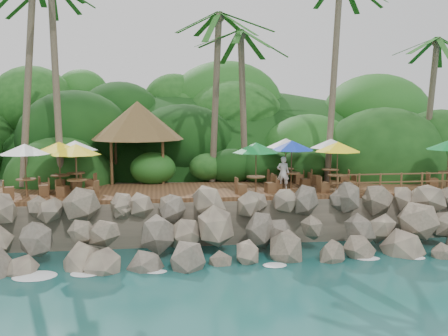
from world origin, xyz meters
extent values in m
plane|color=#19514F|center=(0.00, 0.00, 0.00)|extent=(140.00, 140.00, 0.00)
cube|color=gray|center=(0.00, 16.00, 1.05)|extent=(32.00, 25.20, 2.10)
ellipsoid|color=#143811|center=(0.00, 23.50, 0.00)|extent=(44.80, 28.00, 15.40)
cube|color=brown|center=(0.00, 6.00, 2.20)|extent=(26.00, 5.00, 0.20)
ellipsoid|color=white|center=(-9.00, 0.30, 0.03)|extent=(1.20, 0.80, 0.06)
ellipsoid|color=white|center=(-6.00, 0.30, 0.03)|extent=(1.20, 0.80, 0.06)
ellipsoid|color=white|center=(-3.00, 0.30, 0.03)|extent=(1.20, 0.80, 0.06)
ellipsoid|color=white|center=(0.00, 0.30, 0.03)|extent=(1.20, 0.80, 0.06)
ellipsoid|color=white|center=(3.00, 0.30, 0.03)|extent=(1.20, 0.80, 0.06)
ellipsoid|color=white|center=(6.00, 0.30, 0.03)|extent=(1.20, 0.80, 0.06)
ellipsoid|color=white|center=(9.00, 0.30, 0.03)|extent=(1.20, 0.80, 0.06)
cylinder|color=brown|center=(-8.72, 8.22, 7.84)|extent=(0.98, 2.43, 10.94)
cylinder|color=brown|center=(-10.16, 8.34, 8.04)|extent=(1.04, 2.34, 11.36)
cylinder|color=brown|center=(-0.13, 8.60, 6.98)|extent=(0.87, 0.82, 9.37)
ellipsoid|color=#23601E|center=(-0.13, 8.60, 11.67)|extent=(6.00, 6.00, 2.40)
cylinder|color=brown|center=(1.46, 8.73, 6.54)|extent=(0.85, 0.75, 8.48)
ellipsoid|color=#23601E|center=(1.46, 8.73, 10.77)|extent=(6.00, 6.00, 2.40)
cylinder|color=brown|center=(6.58, 8.11, 8.19)|extent=(1.45, 1.79, 11.72)
cylinder|color=brown|center=(12.99, 8.95, 6.44)|extent=(0.42, 1.17, 8.27)
ellipsoid|color=#23601E|center=(12.99, 8.95, 10.57)|extent=(6.00, 6.00, 2.40)
cylinder|color=brown|center=(-5.94, 8.22, 3.50)|extent=(0.16, 0.16, 2.40)
cylinder|color=brown|center=(-3.14, 8.22, 3.50)|extent=(0.16, 0.16, 2.40)
cylinder|color=brown|center=(-5.94, 11.02, 3.50)|extent=(0.16, 0.16, 2.40)
cylinder|color=brown|center=(-3.14, 11.02, 3.50)|extent=(0.16, 0.16, 2.40)
cone|color=brown|center=(-4.54, 9.62, 5.80)|extent=(5.29, 5.29, 2.20)
cylinder|color=brown|center=(5.54, 4.40, 2.71)|extent=(0.09, 0.09, 0.82)
cylinder|color=brown|center=(5.54, 4.40, 3.13)|extent=(0.93, 0.93, 0.06)
cylinder|color=brown|center=(5.54, 4.40, 3.52)|extent=(0.06, 0.06, 2.45)
cone|color=yellow|center=(5.54, 4.40, 4.58)|extent=(2.33, 2.33, 0.50)
cube|color=brown|center=(4.78, 4.24, 2.56)|extent=(0.55, 0.55, 0.51)
cube|color=brown|center=(6.31, 4.56, 2.56)|extent=(0.55, 0.55, 0.51)
cylinder|color=brown|center=(-9.65, 4.97, 2.71)|extent=(0.09, 0.09, 0.82)
cylinder|color=brown|center=(-9.65, 4.97, 3.13)|extent=(0.93, 0.93, 0.06)
cylinder|color=brown|center=(-9.65, 4.97, 3.52)|extent=(0.06, 0.06, 2.45)
cone|color=white|center=(-9.65, 4.97, 4.58)|extent=(2.33, 2.33, 0.50)
cube|color=brown|center=(-10.41, 4.78, 2.56)|extent=(0.57, 0.57, 0.51)
cube|color=brown|center=(-8.90, 5.16, 2.56)|extent=(0.57, 0.57, 0.51)
cylinder|color=brown|center=(3.49, 5.58, 2.71)|extent=(0.09, 0.09, 0.82)
cylinder|color=brown|center=(3.49, 5.58, 3.13)|extent=(0.93, 0.93, 0.06)
cylinder|color=brown|center=(3.49, 5.58, 3.52)|extent=(0.06, 0.06, 2.45)
cone|color=#0D2FB2|center=(3.49, 5.58, 4.58)|extent=(2.33, 2.33, 0.50)
cube|color=brown|center=(2.71, 5.53, 2.56)|extent=(0.49, 0.49, 0.51)
cube|color=brown|center=(4.27, 5.62, 2.56)|extent=(0.49, 0.49, 0.51)
cylinder|color=brown|center=(3.66, 7.43, 2.71)|extent=(0.09, 0.09, 0.82)
cylinder|color=brown|center=(3.66, 7.43, 3.13)|extent=(0.93, 0.93, 0.06)
cylinder|color=brown|center=(3.66, 7.43, 3.52)|extent=(0.06, 0.06, 2.45)
cone|color=white|center=(3.66, 7.43, 4.58)|extent=(2.33, 2.33, 0.50)
cube|color=brown|center=(2.88, 7.37, 2.56)|extent=(0.50, 0.50, 0.51)
cube|color=brown|center=(4.43, 7.48, 2.56)|extent=(0.50, 0.50, 0.51)
cylinder|color=brown|center=(-8.31, 6.22, 2.71)|extent=(0.09, 0.09, 0.82)
cylinder|color=brown|center=(-8.31, 6.22, 3.13)|extent=(0.93, 0.93, 0.06)
cylinder|color=brown|center=(-8.31, 6.22, 3.52)|extent=(0.06, 0.06, 2.45)
cone|color=yellow|center=(-8.31, 6.22, 4.58)|extent=(2.33, 2.33, 0.50)
cube|color=brown|center=(-9.04, 5.93, 2.56)|extent=(0.61, 0.61, 0.51)
cube|color=brown|center=(-7.59, 6.51, 2.56)|extent=(0.61, 0.61, 0.51)
cylinder|color=brown|center=(11.80, 4.85, 2.71)|extent=(0.09, 0.09, 0.82)
cylinder|color=brown|center=(11.80, 4.85, 3.13)|extent=(0.93, 0.93, 0.06)
cylinder|color=brown|center=(11.80, 4.85, 3.52)|extent=(0.06, 0.06, 2.45)
cube|color=brown|center=(11.03, 4.95, 2.56)|extent=(0.52, 0.52, 0.51)
cylinder|color=brown|center=(-7.66, 7.05, 2.71)|extent=(0.09, 0.09, 0.82)
cylinder|color=brown|center=(-7.66, 7.05, 3.13)|extent=(0.93, 0.93, 0.06)
cylinder|color=brown|center=(-7.66, 7.05, 3.52)|extent=(0.06, 0.06, 2.45)
cone|color=silver|center=(-7.66, 7.05, 4.58)|extent=(2.33, 2.33, 0.50)
cube|color=brown|center=(-8.42, 7.21, 2.56)|extent=(0.55, 0.55, 0.51)
cube|color=brown|center=(-6.90, 6.89, 2.56)|extent=(0.55, 0.55, 0.51)
cylinder|color=brown|center=(-7.22, 4.43, 2.71)|extent=(0.09, 0.09, 0.82)
cylinder|color=brown|center=(-7.22, 4.43, 3.13)|extent=(0.93, 0.93, 0.06)
cylinder|color=brown|center=(-7.22, 4.43, 3.52)|extent=(0.06, 0.06, 2.45)
cone|color=yellow|center=(-7.22, 4.43, 4.58)|extent=(2.33, 2.33, 0.50)
cube|color=brown|center=(-7.93, 4.73, 2.56)|extent=(0.61, 0.61, 0.51)
cube|color=brown|center=(-6.50, 4.13, 2.56)|extent=(0.61, 0.61, 0.51)
cylinder|color=brown|center=(1.38, 4.40, 2.71)|extent=(0.09, 0.09, 0.82)
cylinder|color=brown|center=(1.38, 4.40, 3.13)|extent=(0.93, 0.93, 0.06)
cylinder|color=brown|center=(1.38, 4.40, 3.52)|extent=(0.06, 0.06, 2.45)
cone|color=#0C732B|center=(1.38, 4.40, 4.58)|extent=(2.33, 2.33, 0.50)
cube|color=brown|center=(0.61, 4.27, 2.56)|extent=(0.54, 0.54, 0.51)
cube|color=brown|center=(2.14, 4.53, 2.56)|extent=(0.54, 0.54, 0.51)
cylinder|color=brown|center=(6.01, 6.71, 2.71)|extent=(0.09, 0.09, 0.82)
cylinder|color=brown|center=(6.01, 6.71, 3.13)|extent=(0.93, 0.93, 0.06)
cylinder|color=brown|center=(6.01, 6.71, 3.52)|extent=(0.06, 0.06, 2.45)
cone|color=silver|center=(6.01, 6.71, 4.58)|extent=(2.33, 2.33, 0.50)
cube|color=brown|center=(5.25, 6.88, 2.56)|extent=(0.56, 0.56, 0.51)
cube|color=brown|center=(6.77, 6.54, 2.56)|extent=(0.56, 0.56, 0.51)
cylinder|color=brown|center=(5.31, 3.65, 2.80)|extent=(0.10, 0.10, 1.00)
cylinder|color=brown|center=(6.41, 3.65, 2.80)|extent=(0.10, 0.10, 1.00)
cylinder|color=brown|center=(7.51, 3.65, 2.80)|extent=(0.10, 0.10, 1.00)
cylinder|color=brown|center=(8.61, 3.65, 2.80)|extent=(0.10, 0.10, 1.00)
cylinder|color=brown|center=(9.71, 3.65, 2.80)|extent=(0.10, 0.10, 1.00)
cylinder|color=brown|center=(10.81, 3.65, 2.80)|extent=(0.10, 0.10, 1.00)
cube|color=brown|center=(9.16, 3.65, 3.25)|extent=(8.30, 0.06, 0.06)
cube|color=brown|center=(9.16, 3.65, 2.85)|extent=(8.30, 0.06, 0.06)
imported|color=silver|center=(3.00, 5.34, 3.17)|extent=(0.74, 0.61, 1.73)
camera|label=1|loc=(-3.40, -19.67, 6.50)|focal=40.19mm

